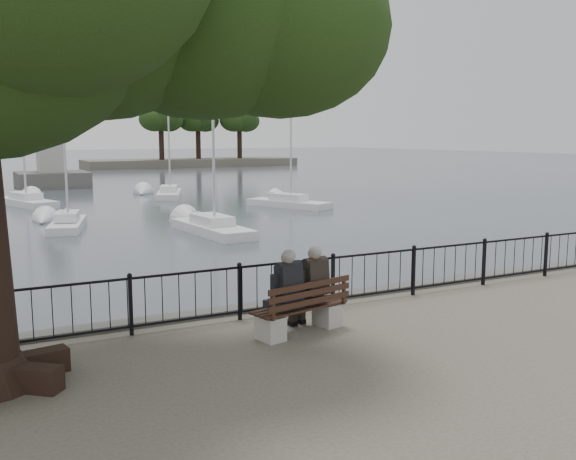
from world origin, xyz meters
TOP-DOWN VIEW (x-y plane):
  - harbor at (0.00, 3.00)m, footprint 260.00×260.00m
  - railing at (0.00, 2.50)m, footprint 22.06×0.06m
  - bench at (-0.39, 1.26)m, footprint 1.86×0.91m
  - person_left at (-0.73, 1.29)m, footprint 0.53×0.80m
  - person_right at (-0.15, 1.42)m, footprint 0.53×0.80m
  - lion_monument at (2.00, 49.94)m, footprint 5.70×5.70m
  - sailboat_b at (-0.86, 23.34)m, footprint 2.57×5.08m
  - sailboat_c at (4.65, 18.74)m, footprint 2.01×5.92m
  - sailboat_d at (12.69, 26.70)m, footprint 3.71×5.75m
  - sailboat_f at (-1.55, 35.10)m, footprint 3.37×6.14m
  - sailboat_g at (8.13, 36.45)m, footprint 3.35×5.76m
  - far_shore at (25.54, 79.46)m, footprint 30.00×8.60m

SIDE VIEW (x-z plane):
  - sailboat_g at x=8.13m, z-range -5.67..4.26m
  - sailboat_d at x=12.69m, z-range -5.84..4.45m
  - sailboat_c at x=4.65m, z-range -5.96..4.57m
  - sailboat_b at x=-0.86m, z-range -5.60..4.21m
  - sailboat_f at x=-1.55m, z-range -6.55..5.21m
  - harbor at x=0.00m, z-range -1.10..0.10m
  - bench at x=-0.39m, z-range -0.14..0.80m
  - railing at x=0.00m, z-range 0.06..1.06m
  - person_left at x=-0.73m, z-range -0.06..1.44m
  - person_right at x=-0.15m, z-range -0.06..1.44m
  - lion_monument at x=2.00m, z-range -3.13..5.35m
  - far_shore at x=25.54m, z-range -1.59..7.59m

